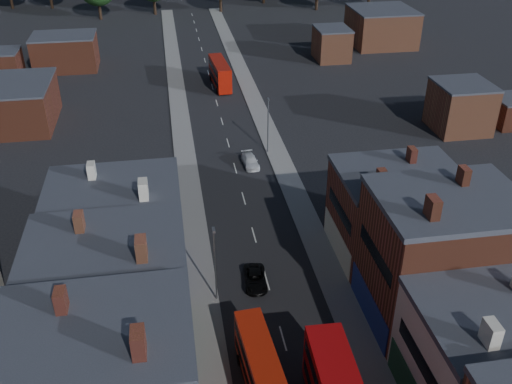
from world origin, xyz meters
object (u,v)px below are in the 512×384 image
object	(u,v)px
car_2	(255,279)
bus_0	(261,371)
bus_2	(220,73)
car_3	(250,161)

from	to	relation	value
car_2	bus_0	bearing A→B (deg)	-93.01
bus_0	bus_2	xyz separation A→B (m)	(4.35, 69.41, 0.21)
bus_0	bus_2	world-z (taller)	bus_2
bus_0	bus_2	distance (m)	69.55
bus_2	car_2	xyz separation A→B (m)	(-2.70, -56.42, -1.86)
bus_2	car_3	distance (m)	31.68
bus_2	car_3	world-z (taller)	bus_2
car_2	car_3	distance (m)	25.03
bus_0	bus_2	size ratio (longest dim) A/B	0.92
bus_0	bus_2	bearing A→B (deg)	82.29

